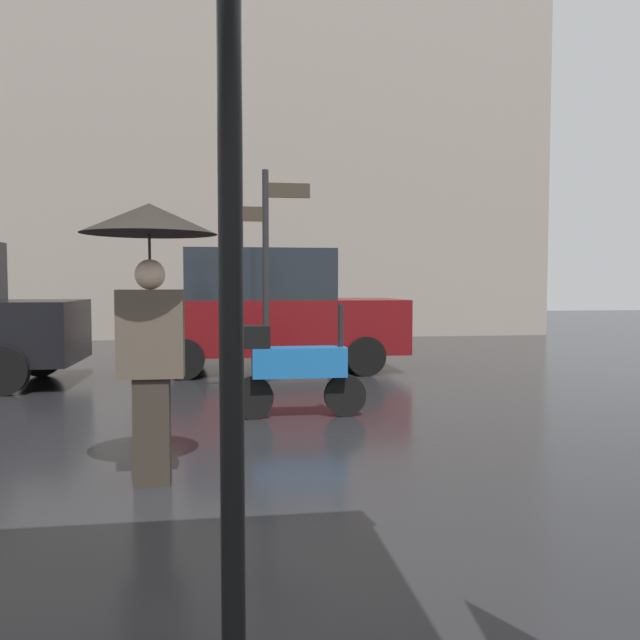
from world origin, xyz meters
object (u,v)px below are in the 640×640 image
Objects in this scene: parked_car_right at (268,310)px; street_signpost at (266,261)px; parked_scooter at (295,367)px; pedestrian_with_umbrella at (150,267)px.

street_signpost is (-0.20, -2.71, 0.74)m from parked_car_right.
parked_car_right is 1.51× the size of street_signpost.
street_signpost is (-0.23, 1.21, 1.19)m from parked_scooter.
parked_scooter is at bearing -79.27° from street_signpost.
pedestrian_with_umbrella is 3.56m from street_signpost.
pedestrian_with_umbrella is 1.37× the size of parked_scooter.
parked_car_right reaches higher than parked_scooter.
pedestrian_with_umbrella is 2.73m from parked_scooter.
street_signpost reaches higher than parked_scooter.
pedestrian_with_umbrella is at bearing -120.41° from parked_scooter.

